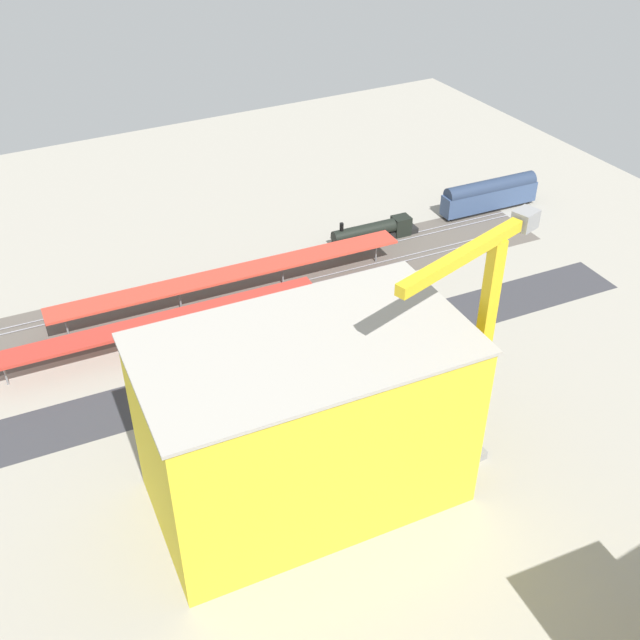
{
  "coord_description": "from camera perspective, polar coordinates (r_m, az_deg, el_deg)",
  "views": [
    {
      "loc": [
        33.19,
        79.33,
        66.88
      ],
      "look_at": [
        -8.0,
        1.33,
        4.8
      ],
      "focal_mm": 42.67,
      "sensor_mm": 36.0,
      "label": 1
    }
  ],
  "objects": [
    {
      "name": "ground_plane",
      "position": [
        108.94,
        -4.05,
        -2.84
      ],
      "size": [
        188.02,
        188.02,
        0.0
      ],
      "primitive_type": "plane",
      "color": "#9E998C",
      "rests_on": "ground"
    },
    {
      "name": "rail_bed",
      "position": [
        123.45,
        -7.71,
        1.98
      ],
      "size": [
        118.12,
        20.85,
        0.01
      ],
      "primitive_type": "cube",
      "rotation": [
        0.0,
        0.0,
        -0.05
      ],
      "color": "#5B544C",
      "rests_on": "ground"
    },
    {
      "name": "street_asphalt",
      "position": [
        107.33,
        -3.56,
        -3.49
      ],
      "size": [
        117.82,
        15.26,
        0.01
      ],
      "primitive_type": "cube",
      "rotation": [
        0.0,
        0.0,
        -0.05
      ],
      "color": "#38383D",
      "rests_on": "ground"
    },
    {
      "name": "track_rails",
      "position": [
        123.35,
        -7.72,
        2.05
      ],
      "size": [
        117.35,
        14.43,
        0.12
      ],
      "color": "#9E9EA8",
      "rests_on": "ground"
    },
    {
      "name": "platform_canopy_near",
      "position": [
        111.17,
        -11.95,
        -0.13
      ],
      "size": [
        48.1,
        6.6,
        4.34
      ],
      "color": "#B73328",
      "rests_on": "ground"
    },
    {
      "name": "platform_canopy_far",
      "position": [
        120.31,
        -6.64,
        3.46
      ],
      "size": [
        57.56,
        7.38,
        4.4
      ],
      "color": "#C63D2D",
      "rests_on": "ground"
    },
    {
      "name": "locomotive",
      "position": [
        137.11,
        4.24,
        6.66
      ],
      "size": [
        16.77,
        3.36,
        4.85
      ],
      "color": "black",
      "rests_on": "ground"
    },
    {
      "name": "passenger_coach",
      "position": [
        150.02,
        12.61,
        9.19
      ],
      "size": [
        20.12,
        4.16,
        6.27
      ],
      "color": "black",
      "rests_on": "ground"
    },
    {
      "name": "parked_car_0",
      "position": [
        114.68,
        2.47,
        -0.14
      ],
      "size": [
        4.19,
        2.13,
        1.6
      ],
      "color": "black",
      "rests_on": "ground"
    },
    {
      "name": "parked_car_1",
      "position": [
        111.93,
        -0.81,
        -1.1
      ],
      "size": [
        4.82,
        2.35,
        1.59
      ],
      "color": "black",
      "rests_on": "ground"
    },
    {
      "name": "parked_car_2",
      "position": [
        109.21,
        -3.72,
        -2.23
      ],
      "size": [
        4.8,
        1.96,
        1.61
      ],
      "color": "black",
      "rests_on": "ground"
    },
    {
      "name": "parked_car_3",
      "position": [
        107.95,
        -7.52,
        -2.99
      ],
      "size": [
        4.88,
        2.13,
        1.71
      ],
      "color": "black",
      "rests_on": "ground"
    },
    {
      "name": "construction_building",
      "position": [
        82.82,
        -1.11,
        -7.75
      ],
      "size": [
        34.58,
        20.36,
        21.06
      ],
      "primitive_type": "cube",
      "rotation": [
        0.0,
        0.0,
        -0.05
      ],
      "color": "yellow",
      "rests_on": "ground"
    },
    {
      "name": "construction_roof_slab",
      "position": [
        75.93,
        -1.2,
        -1.8
      ],
      "size": [
        35.21,
        20.99,
        0.4
      ],
      "primitive_type": "cube",
      "rotation": [
        0.0,
        0.0,
        -0.05
      ],
      "color": "#ADA89E",
      "rests_on": "construction_building"
    },
    {
      "name": "tower_crane",
      "position": [
        83.64,
        11.78,
        -1.49
      ],
      "size": [
        20.43,
        7.43,
        31.54
      ],
      "color": "gray",
      "rests_on": "ground"
    },
    {
      "name": "box_truck_0",
      "position": [
        101.47,
        0.17,
        -4.84
      ],
      "size": [
        8.72,
        2.77,
        3.43
      ],
      "color": "black",
      "rests_on": "ground"
    },
    {
      "name": "box_truck_1",
      "position": [
        97.05,
        -8.2,
        -7.47
      ],
      "size": [
        8.71,
        3.44,
        3.63
      ],
      "color": "black",
      "rests_on": "ground"
    },
    {
      "name": "box_truck_2",
      "position": [
        102.3,
        1.5,
        -4.53
      ],
      "size": [
        8.96,
        2.56,
        3.2
      ],
      "color": "black",
      "rests_on": "ground"
    },
    {
      "name": "street_tree_0",
      "position": [
        99.11,
        -5.79,
        -3.99
      ],
      "size": [
        4.63,
        4.63,
        6.95
      ],
      "color": "brown",
      "rests_on": "ground"
    },
    {
      "name": "street_tree_1",
      "position": [
        98.29,
        -4.35,
        -3.27
      ],
      "size": [
        5.98,
        5.98,
        8.98
      ],
      "color": "brown",
      "rests_on": "ground"
    },
    {
      "name": "street_tree_2",
      "position": [
        99.29,
        -4.63,
        -3.97
      ],
      "size": [
        4.84,
        4.84,
        6.87
      ],
      "color": "brown",
      "rests_on": "ground"
    },
    {
      "name": "traffic_light",
      "position": [
        110.07,
        -1.7,
        0.4
      ],
      "size": [
        0.5,
        0.36,
        6.27
      ],
      "color": "#333333",
      "rests_on": "ground"
    }
  ]
}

